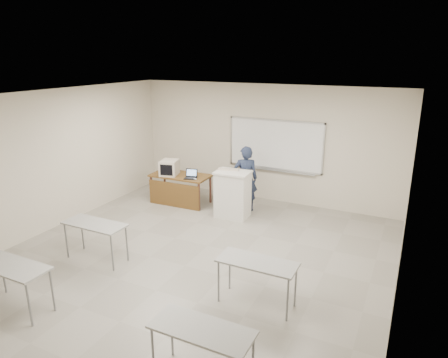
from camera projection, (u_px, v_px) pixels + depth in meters
The scene contains 10 objects.
floor at pixel (185, 266), 7.27m from camera, with size 7.00×8.00×0.01m, color gray.
whiteboard at pixel (275, 145), 10.11m from camera, with size 2.48×0.10×1.31m.
student_desks at pixel (136, 267), 5.92m from camera, with size 4.40×2.20×0.73m.
instructor_desk at pixel (178, 183), 10.14m from camera, with size 1.51×0.75×0.75m.
podium at pixel (233, 194), 9.33m from camera, with size 0.79×0.57×1.11m.
crt_monitor at pixel (169, 168), 10.12m from camera, with size 0.42×0.47×0.40m.
laptop at pixel (191, 176), 9.89m from camera, with size 0.29×0.27×0.22m.
mouse at pixel (195, 179), 9.77m from camera, with size 0.09×0.06×0.04m, color #ACAFB5.
keyboard at pixel (228, 169), 9.30m from camera, with size 0.49×0.16×0.03m, color beige.
presenter at pixel (245, 179), 9.66m from camera, with size 0.59×0.39×1.62m, color black.
Camera 1 is at (3.49, -5.49, 3.68)m, focal length 32.00 mm.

